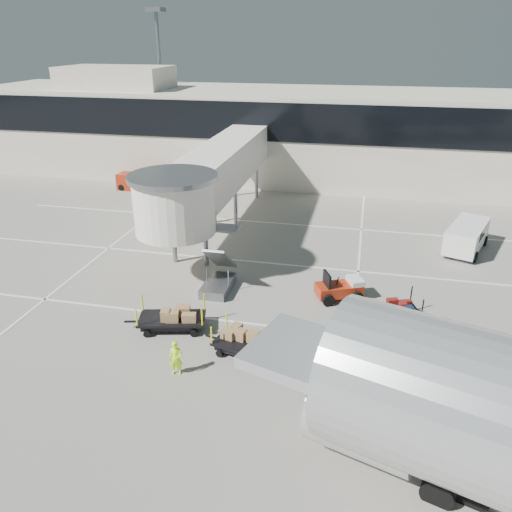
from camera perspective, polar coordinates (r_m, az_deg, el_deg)
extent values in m
plane|color=#A39D92|center=(22.87, -4.55, -9.98)|extent=(140.00, 140.00, 0.00)
cube|color=white|center=(24.48, -3.20, -7.42)|extent=(40.00, 0.15, 0.02)
cube|color=white|center=(30.48, 0.30, -0.71)|extent=(40.00, 0.15, 0.02)
cube|color=white|center=(36.83, 2.61, 3.75)|extent=(40.00, 0.15, 0.02)
cube|color=white|center=(30.82, 11.67, -0.94)|extent=(0.15, 30.00, 0.02)
cube|color=white|center=(34.65, -15.72, 1.50)|extent=(0.15, 30.00, 0.02)
cube|color=beige|center=(49.20, 5.65, 13.67)|extent=(64.00, 12.00, 8.00)
cube|color=black|center=(42.95, 4.69, 14.90)|extent=(64.00, 0.12, 3.20)
cube|color=beige|center=(52.00, -15.70, 19.06)|extent=(10.00, 6.00, 2.00)
cylinder|color=gray|center=(56.70, -10.76, 18.32)|extent=(0.36, 0.36, 15.00)
cube|color=gray|center=(56.49, -11.40, 25.89)|extent=(1.60, 1.60, 0.40)
cube|color=white|center=(35.51, -4.01, 10.19)|extent=(3.00, 18.00, 2.80)
cylinder|color=white|center=(27.34, -9.30, 5.67)|extent=(4.40, 4.40, 3.00)
cylinder|color=gray|center=(26.88, -9.52, 8.91)|extent=(4.80, 4.80, 0.25)
cylinder|color=gray|center=(30.41, -9.35, 1.85)|extent=(0.28, 0.28, 2.90)
cylinder|color=gray|center=(29.75, -5.76, 1.55)|extent=(0.28, 0.28, 2.90)
cylinder|color=gray|center=(36.58, -5.40, 5.91)|extent=(0.28, 0.28, 2.90)
cylinder|color=gray|center=(36.04, -2.35, 5.72)|extent=(0.28, 0.28, 2.90)
cylinder|color=gray|center=(43.01, -2.57, 8.76)|extent=(0.28, 0.28, 2.90)
cylinder|color=gray|center=(42.55, 0.06, 8.62)|extent=(0.28, 0.28, 2.90)
cube|color=gray|center=(27.22, -4.37, -3.42)|extent=(1.40, 2.60, 0.50)
cube|color=gray|center=(27.14, -4.10, -0.32)|extent=(1.20, 2.60, 2.06)
cube|color=gray|center=(27.90, -3.37, 3.18)|extent=(1.40, 1.20, 0.12)
cube|color=#9C250E|center=(26.51, 9.44, -3.78)|extent=(2.61, 1.99, 0.59)
cube|color=white|center=(26.65, 11.28, -2.84)|extent=(1.07, 1.27, 0.34)
cube|color=black|center=(26.02, 8.11, -2.79)|extent=(0.51, 0.94, 0.88)
cylinder|color=black|center=(25.84, 8.26, -5.05)|extent=(0.67, 0.48, 0.63)
cylinder|color=black|center=(26.90, 7.37, -3.76)|extent=(0.67, 0.48, 0.63)
cylinder|color=black|center=(26.38, 11.49, -4.67)|extent=(0.67, 0.48, 0.63)
cylinder|color=black|center=(27.41, 10.49, -3.42)|extent=(0.67, 0.48, 0.63)
cube|color=black|center=(25.03, 14.76, -6.07)|extent=(3.30, 2.38, 0.12)
cube|color=black|center=(25.12, 14.72, -6.42)|extent=(2.95, 2.07, 0.25)
cube|color=black|center=(24.53, 10.69, -6.72)|extent=(0.68, 0.30, 0.08)
cylinder|color=black|center=(24.34, 12.90, -7.82)|extent=(0.36, 0.24, 0.34)
cylinder|color=black|center=(25.42, 11.95, -6.25)|extent=(0.36, 0.24, 0.34)
cylinder|color=black|center=(25.08, 17.44, -7.36)|extent=(0.36, 0.24, 0.34)
cylinder|color=black|center=(26.12, 16.32, -5.87)|extent=(0.36, 0.24, 0.34)
cylinder|color=black|center=(23.80, 12.20, -6.22)|extent=(0.07, 0.07, 0.89)
cylinder|color=black|center=(24.91, 11.26, -4.69)|extent=(0.07, 0.07, 0.89)
cylinder|color=black|center=(24.83, 18.50, -5.65)|extent=(0.07, 0.07, 0.89)
cylinder|color=black|center=(25.89, 17.32, -4.21)|extent=(0.07, 0.07, 0.89)
cube|color=maroon|center=(24.23, 13.09, -6.33)|extent=(0.47, 0.49, 0.34)
cube|color=#111D36|center=(25.02, 13.29, -5.27)|extent=(0.50, 0.49, 0.38)
cube|color=#111D36|center=(24.84, 16.53, -5.87)|extent=(0.45, 0.44, 0.39)
cube|color=#111D36|center=(25.19, 14.84, -5.29)|extent=(0.53, 0.40, 0.33)
cube|color=#505155|center=(24.43, 13.52, -6.05)|extent=(0.51, 0.50, 0.38)
cube|color=#505155|center=(24.91, 13.56, -5.52)|extent=(0.54, 0.50, 0.31)
cube|color=#988853|center=(24.73, 12.37, -5.45)|extent=(0.58, 0.49, 0.45)
cube|color=#505155|center=(24.67, 13.30, -5.71)|extent=(0.48, 0.46, 0.38)
cube|color=black|center=(21.81, -1.01, -10.11)|extent=(3.16, 2.12, 0.12)
cube|color=black|center=(21.91, -1.01, -10.48)|extent=(2.82, 1.84, 0.24)
cube|color=black|center=(22.64, -5.04, -9.22)|extent=(0.67, 0.24, 0.08)
cylinder|color=black|center=(21.97, -4.19, -11.05)|extent=(0.35, 0.21, 0.33)
cylinder|color=black|center=(22.89, -2.50, -9.40)|extent=(0.35, 0.21, 0.33)
cylinder|color=black|center=(21.17, 0.62, -12.50)|extent=(0.35, 0.21, 0.33)
cylinder|color=black|center=(22.13, 2.15, -10.71)|extent=(0.35, 0.21, 0.33)
cylinder|color=#FFF60D|center=(21.69, -5.11, -9.05)|extent=(0.07, 0.07, 0.87)
cylinder|color=#FFF60D|center=(22.63, -3.37, -7.47)|extent=(0.07, 0.07, 0.87)
cylinder|color=#FFF60D|center=(20.57, 1.59, -11.00)|extent=(0.07, 0.07, 0.87)
cylinder|color=#FFF60D|center=(21.55, 3.10, -9.22)|extent=(0.07, 0.07, 0.87)
cube|color=olive|center=(21.48, 1.32, -9.75)|extent=(0.60, 0.59, 0.48)
cube|color=olive|center=(21.63, 0.35, -9.55)|extent=(0.56, 0.52, 0.43)
cube|color=olive|center=(21.61, 1.39, -9.56)|extent=(0.59, 0.49, 0.45)
cube|color=olive|center=(21.86, -0.98, -9.29)|extent=(0.47, 0.44, 0.35)
cube|color=olive|center=(21.32, 0.50, -10.15)|extent=(0.48, 0.47, 0.40)
cube|color=olive|center=(21.48, -2.10, -9.91)|extent=(0.67, 0.58, 0.39)
cube|color=olive|center=(21.83, -2.94, -9.30)|extent=(0.72, 0.66, 0.39)
cube|color=black|center=(23.90, -9.57, -7.04)|extent=(3.36, 2.22, 0.12)
cube|color=black|center=(24.00, -9.54, -7.42)|extent=(3.00, 1.92, 0.26)
cube|color=black|center=(24.34, -14.01, -7.28)|extent=(0.72, 0.25, 0.08)
cylinder|color=black|center=(23.71, -12.34, -8.68)|extent=(0.37, 0.22, 0.35)
cylinder|color=black|center=(24.87, -11.77, -6.96)|extent=(0.37, 0.22, 0.35)
cylinder|color=black|center=(23.38, -7.09, -8.76)|extent=(0.37, 0.22, 0.35)
cylinder|color=black|center=(24.55, -6.78, -7.01)|extent=(0.37, 0.22, 0.35)
cylinder|color=#FFF60D|center=(23.35, -13.49, -6.89)|extent=(0.07, 0.07, 0.92)
cylinder|color=#FFF60D|center=(24.53, -12.85, -5.23)|extent=(0.07, 0.07, 0.92)
cylinder|color=#FFF60D|center=(22.90, -6.19, -6.97)|extent=(0.07, 0.07, 0.92)
cylinder|color=#FFF60D|center=(24.09, -5.93, -5.28)|extent=(0.07, 0.07, 0.92)
cube|color=olive|center=(23.63, -7.02, -6.33)|extent=(0.75, 0.61, 0.54)
cube|color=olive|center=(23.78, -11.03, -6.58)|extent=(0.59, 0.65, 0.42)
cube|color=olive|center=(23.87, -8.79, -6.22)|extent=(0.61, 0.51, 0.46)
cube|color=olive|center=(23.29, -8.66, -7.16)|extent=(0.75, 0.63, 0.38)
imported|color=#BAFF1A|center=(20.85, -9.14, -11.46)|extent=(0.62, 0.47, 1.53)
cube|color=white|center=(34.56, 22.95, 2.17)|extent=(3.39, 4.99, 1.49)
cube|color=white|center=(36.58, 23.54, 2.75)|extent=(1.85, 1.12, 0.87)
cube|color=black|center=(34.61, 23.11, 2.86)|extent=(2.79, 3.37, 0.60)
cylinder|color=black|center=(33.52, 20.71, 0.62)|extent=(0.45, 0.69, 0.65)
cylinder|color=black|center=(33.25, 23.74, -0.07)|extent=(0.45, 0.69, 0.65)
cylinder|color=black|center=(36.36, 21.88, 2.23)|extent=(0.45, 0.69, 0.65)
cylinder|color=black|center=(36.11, 24.68, 1.60)|extent=(0.45, 0.69, 0.65)
cube|color=#9C250E|center=(46.09, -13.29, 8.24)|extent=(3.69, 1.70, 1.43)
cube|color=black|center=(45.13, -11.57, 9.25)|extent=(0.98, 1.38, 0.51)
cylinder|color=black|center=(46.29, -15.10, 7.57)|extent=(0.58, 0.27, 0.57)
cylinder|color=black|center=(47.40, -14.31, 8.03)|extent=(0.58, 0.27, 0.57)
cylinder|color=black|center=(45.03, -12.13, 7.41)|extent=(0.58, 0.27, 0.57)
cylinder|color=black|center=(46.17, -11.38, 7.88)|extent=(0.58, 0.27, 0.57)
cube|color=silver|center=(15.58, 19.10, -14.66)|extent=(11.64, 6.45, 0.39)
cylinder|color=silver|center=(16.85, 12.51, -17.55)|extent=(4.00, 3.49, 2.58)
cube|color=silver|center=(16.21, 12.84, -14.87)|extent=(0.94, 0.54, 1.23)
cylinder|color=gray|center=(17.31, 23.63, -23.14)|extent=(0.34, 0.34, 1.23)
cylinder|color=black|center=(17.51, 23.47, -23.77)|extent=(1.07, 0.65, 1.01)
cylinder|color=gray|center=(16.81, 20.32, -22.81)|extent=(0.31, 0.31, 1.80)
cylinder|color=black|center=(17.21, 20.03, -24.11)|extent=(1.07, 0.65, 1.01)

